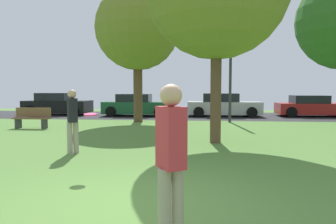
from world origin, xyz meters
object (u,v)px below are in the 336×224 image
object	(u,v)px
person_thrower	(72,118)
parked_car_green	(137,106)
parked_car_silver	(223,106)
park_bench	(32,118)
street_lamp_post	(230,79)
maple_tree_far	(138,28)
frisbee_disc	(90,114)
person_catcher	(171,158)
parked_car_red	(312,107)
parked_car_black	(57,105)

from	to	relation	value
person_thrower	parked_car_green	size ratio (longest dim) A/B	0.39
parked_car_silver	park_bench	world-z (taller)	parked_car_silver
street_lamp_post	maple_tree_far	bearing A→B (deg)	-176.82
parked_car_silver	street_lamp_post	bearing A→B (deg)	-88.69
parked_car_silver	street_lamp_post	xyz separation A→B (m)	(0.08, -3.69, 1.59)
maple_tree_far	park_bench	xyz separation A→B (m)	(-4.07, -3.26, -4.38)
frisbee_disc	parked_car_green	distance (m)	13.92
frisbee_disc	park_bench	bearing A→B (deg)	126.56
maple_tree_far	person_catcher	world-z (taller)	maple_tree_far
maple_tree_far	frisbee_disc	distance (m)	10.76
parked_car_green	parked_car_silver	bearing A→B (deg)	2.46
parked_car_red	street_lamp_post	world-z (taller)	street_lamp_post
frisbee_disc	parked_car_silver	world-z (taller)	parked_car_silver
person_catcher	street_lamp_post	size ratio (longest dim) A/B	0.39
parked_car_green	parked_car_red	xyz separation A→B (m)	(11.01, 0.63, -0.04)
maple_tree_far	parked_car_green	world-z (taller)	maple_tree_far
maple_tree_far	street_lamp_post	world-z (taller)	maple_tree_far
park_bench	maple_tree_far	bearing A→B (deg)	-141.32
parked_car_green	park_bench	xyz separation A→B (m)	(-3.26, -6.98, -0.18)
maple_tree_far	park_bench	world-z (taller)	maple_tree_far
frisbee_disc	street_lamp_post	distance (m)	11.07
park_bench	street_lamp_post	bearing A→B (deg)	-158.28
maple_tree_far	parked_car_green	xyz separation A→B (m)	(-0.81, 3.72, -4.20)
person_catcher	frisbee_disc	world-z (taller)	person_catcher
person_catcher	parked_car_silver	bearing A→B (deg)	-38.42
parked_car_black	parked_car_red	world-z (taller)	parked_car_black
person_catcher	frisbee_disc	xyz separation A→B (m)	(-1.97, 3.08, 0.20)
street_lamp_post	parked_car_silver	bearing A→B (deg)	91.31
parked_car_black	parked_car_green	xyz separation A→B (m)	(5.51, -0.36, -0.02)
person_catcher	parked_car_black	world-z (taller)	person_catcher
parked_car_green	park_bench	world-z (taller)	parked_car_green
person_catcher	parked_car_black	distance (m)	19.57
parked_car_black	person_catcher	bearing A→B (deg)	-61.70
frisbee_disc	park_bench	xyz separation A→B (m)	(-5.06, 6.82, -0.73)
parked_car_green	park_bench	size ratio (longest dim) A/B	2.71
maple_tree_far	parked_car_red	bearing A→B (deg)	23.11
parked_car_red	parked_car_silver	bearing A→B (deg)	-175.87
parked_car_black	frisbee_disc	bearing A→B (deg)	-62.70
parked_car_black	street_lamp_post	xyz separation A→B (m)	(11.09, -3.81, 1.58)
parked_car_black	parked_car_silver	xyz separation A→B (m)	(11.01, -0.12, -0.01)
parked_car_black	parked_car_red	bearing A→B (deg)	0.96
person_catcher	parked_car_silver	world-z (taller)	person_catcher
park_bench	person_catcher	bearing A→B (deg)	125.38
parked_car_green	person_catcher	bearing A→B (deg)	-77.40
parked_car_red	person_thrower	bearing A→B (deg)	-129.04
parked_car_black	parked_car_green	size ratio (longest dim) A/B	0.99
person_catcher	park_bench	world-z (taller)	person_catcher
person_catcher	street_lamp_post	distance (m)	13.60
maple_tree_far	person_catcher	size ratio (longest dim) A/B	3.98
parked_car_green	street_lamp_post	bearing A→B (deg)	-31.72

